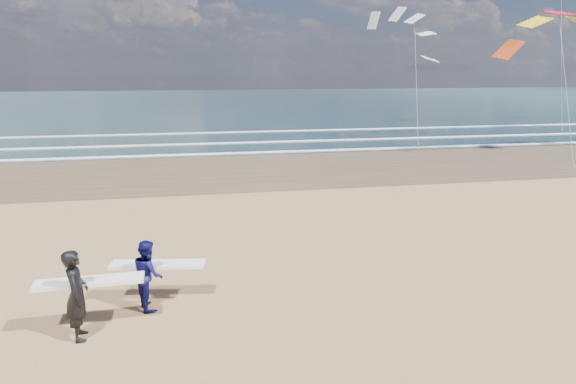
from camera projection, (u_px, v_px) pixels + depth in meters
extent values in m
cube|color=#4D3C29|center=(497.00, 158.00, 31.65)|extent=(220.00, 12.00, 0.01)
cube|color=#182D34|center=(303.00, 102.00, 83.13)|extent=(220.00, 100.00, 0.02)
cube|color=white|center=(458.00, 146.00, 36.22)|extent=(220.00, 0.50, 0.05)
cube|color=white|center=(427.00, 137.00, 40.70)|extent=(220.00, 0.50, 0.05)
cube|color=white|center=(395.00, 128.00, 46.89)|extent=(220.00, 0.50, 0.05)
imported|color=black|center=(77.00, 295.00, 10.38)|extent=(0.55, 0.76, 1.92)
cube|color=white|center=(90.00, 281.00, 10.72)|extent=(2.21, 0.59, 0.07)
imported|color=#0D0F4D|center=(148.00, 274.00, 11.78)|extent=(0.80, 0.93, 1.64)
cube|color=white|center=(158.00, 264.00, 12.13)|extent=(2.26, 0.87, 0.07)
cube|color=slate|center=(574.00, 166.00, 28.94)|extent=(0.12, 0.12, 0.10)
cube|color=slate|center=(418.00, 147.00, 35.66)|extent=(0.12, 0.12, 0.10)
cube|color=slate|center=(562.00, 130.00, 45.83)|extent=(0.12, 0.12, 0.10)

